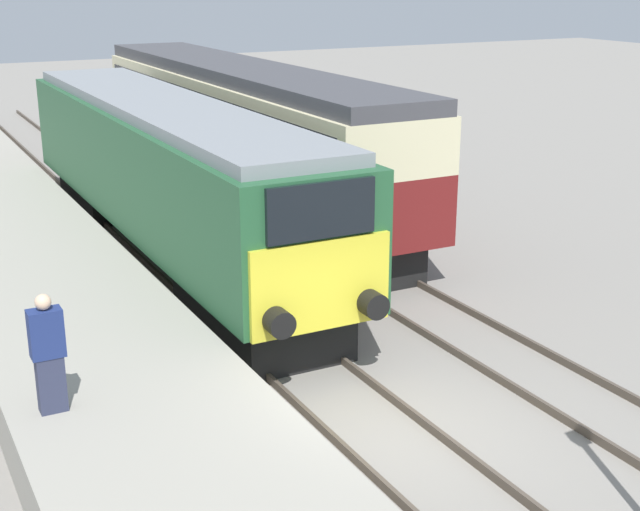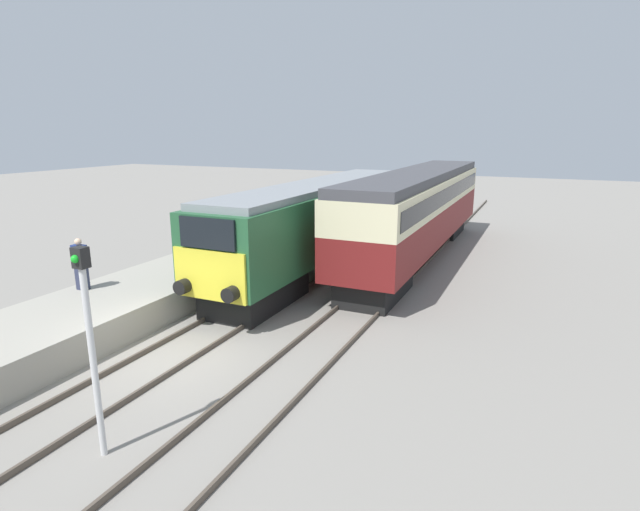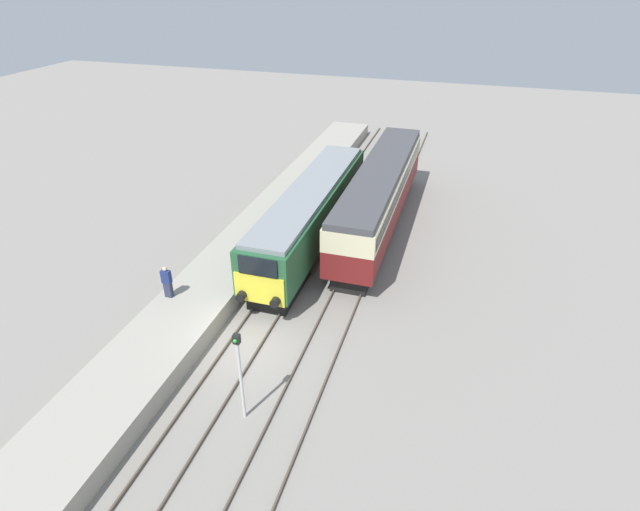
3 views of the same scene
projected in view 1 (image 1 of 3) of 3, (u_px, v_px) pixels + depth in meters
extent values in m
plane|color=gray|center=(388.00, 442.00, 13.01)|extent=(120.00, 120.00, 0.00)
cube|color=#9E998C|center=(44.00, 284.00, 18.15)|extent=(3.50, 50.00, 0.93)
cube|color=#4C4238|center=(217.00, 330.00, 16.89)|extent=(0.07, 60.00, 0.14)
cube|color=#4C4238|center=(285.00, 316.00, 17.52)|extent=(0.07, 60.00, 0.14)
cube|color=#4C4238|center=(371.00, 300.00, 18.39)|extent=(0.07, 60.00, 0.14)
cube|color=#4C4238|center=(429.00, 289.00, 19.02)|extent=(0.07, 60.00, 0.14)
cube|color=black|center=(259.00, 308.00, 16.78)|extent=(2.03, 4.00, 1.00)
cube|color=black|center=(111.00, 191.00, 25.67)|extent=(2.03, 4.00, 1.00)
cube|color=#235633|center=(165.00, 165.00, 20.69)|extent=(2.70, 15.54, 2.50)
cube|color=yellow|center=(321.00, 286.00, 14.26)|extent=(2.48, 0.10, 1.50)
cube|color=black|center=(321.00, 210.00, 13.87)|extent=(1.89, 0.10, 0.90)
cube|color=gray|center=(162.00, 106.00, 20.27)|extent=(2.38, 14.92, 0.24)
cylinder|color=black|center=(279.00, 323.00, 13.83)|extent=(0.44, 0.35, 0.44)
cylinder|color=black|center=(373.00, 305.00, 14.58)|extent=(0.44, 0.35, 0.44)
cube|color=black|center=(349.00, 248.00, 20.43)|extent=(1.89, 3.60, 0.95)
cube|color=black|center=(174.00, 154.00, 30.90)|extent=(1.89, 3.60, 0.95)
cube|color=maroon|center=(243.00, 149.00, 25.28)|extent=(2.70, 16.81, 1.55)
cube|color=beige|center=(241.00, 100.00, 24.86)|extent=(2.71, 16.81, 1.22)
cube|color=black|center=(241.00, 100.00, 24.86)|extent=(2.75, 16.14, 0.67)
cube|color=#424247|center=(240.00, 71.00, 24.62)|extent=(2.48, 16.81, 0.36)
cube|color=#2D334C|center=(51.00, 384.00, 11.84)|extent=(0.36, 0.24, 0.79)
cube|color=navy|center=(46.00, 333.00, 11.62)|extent=(0.44, 0.26, 0.66)
sphere|color=beige|center=(43.00, 302.00, 11.49)|extent=(0.21, 0.21, 0.21)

